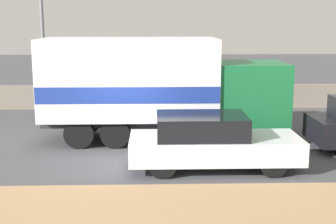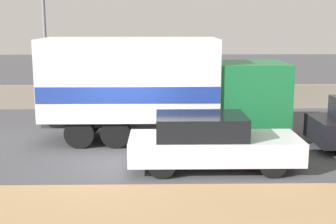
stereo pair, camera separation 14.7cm
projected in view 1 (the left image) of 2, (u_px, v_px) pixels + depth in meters
ground_plane at (126, 156)px, 13.50m from camera, size 80.00×80.00×0.00m
stone_wall_backdrop at (136, 97)px, 20.70m from camera, size 60.00×0.35×1.03m
street_lamp at (41, 5)px, 19.15m from camera, size 0.56×0.28×7.77m
box_truck at (154, 85)px, 15.00m from camera, size 7.76×2.38×3.31m
car_hatchback at (211, 142)px, 12.26m from camera, size 4.46×1.71×1.45m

